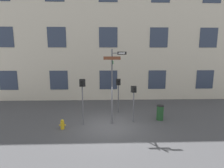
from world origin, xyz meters
TOP-DOWN VIEW (x-y plane):
  - ground_plane at (0.00, 0.00)m, footprint 60.00×60.00m
  - building_facade at (-0.00, 6.76)m, footprint 24.00×0.63m
  - street_sign_pole at (0.22, 0.38)m, footprint 1.41×0.79m
  - pedestrian_signal_left at (-1.71, 0.30)m, footprint 0.37×0.40m
  - pedestrian_signal_right at (1.59, 0.67)m, footprint 0.37×0.40m
  - pedestrian_signal_across at (0.72, 2.62)m, footprint 0.35×0.40m
  - fire_hydrant at (-2.89, -0.29)m, footprint 0.39×0.23m
  - trash_bin at (3.50, 1.00)m, footprint 0.49×0.49m

SIDE VIEW (x-z plane):
  - ground_plane at x=0.00m, z-range 0.00..0.00m
  - fire_hydrant at x=-2.89m, z-range -0.01..0.59m
  - trash_bin at x=3.50m, z-range 0.00..1.04m
  - pedestrian_signal_right at x=1.59m, z-range 0.70..3.14m
  - pedestrian_signal_across at x=0.72m, z-range 0.75..3.40m
  - pedestrian_signal_left at x=-1.71m, z-range 0.84..3.81m
  - street_sign_pole at x=0.22m, z-range 0.47..5.29m
  - building_facade at x=0.00m, z-range 0.00..12.12m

